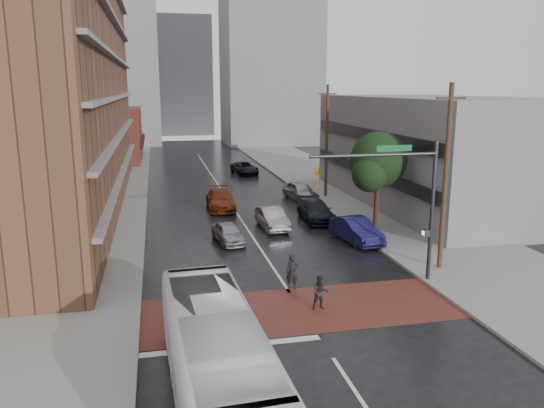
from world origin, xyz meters
TOP-DOWN VIEW (x-y plane):
  - ground at (0.00, 0.00)m, footprint 160.00×160.00m
  - crosswalk at (0.00, 0.50)m, footprint 14.00×5.00m
  - sidewalk_west at (-11.50, 25.00)m, footprint 9.00×90.00m
  - sidewalk_east at (11.50, 25.00)m, footprint 9.00×90.00m
  - apartment_block at (-14.00, 24.00)m, footprint 10.00×44.00m
  - storefront_west at (-12.00, 54.00)m, footprint 8.00×16.00m
  - building_east at (16.50, 20.00)m, footprint 11.00×26.00m
  - distant_tower_west at (-14.00, 78.00)m, footprint 18.00×16.00m
  - distant_tower_east at (14.00, 72.00)m, footprint 16.00×14.00m
  - distant_tower_center at (0.00, 95.00)m, footprint 12.00×10.00m
  - street_tree at (8.52, 12.03)m, footprint 4.20×4.10m
  - signal_mast at (5.85, 2.50)m, footprint 6.50×0.30m
  - utility_pole_near at (8.80, 4.00)m, footprint 1.60×0.26m
  - utility_pole_far at (8.80, 24.00)m, footprint 1.60×0.26m
  - transit_bus at (-4.47, -6.35)m, footprint 3.12×11.34m
  - pedestrian_a at (0.26, 3.00)m, footprint 0.71×0.55m
  - pedestrian_b at (0.86, 0.33)m, footprint 0.81×0.65m
  - car_travel_a at (-1.76, 11.62)m, footprint 2.05×3.95m
  - car_travel_b at (1.74, 14.42)m, footprint 1.79×4.52m
  - car_travel_c at (-1.06, 21.31)m, footprint 2.30×5.40m
  - suv_travel at (3.83, 38.66)m, footprint 2.91×5.23m
  - car_parked_near at (6.30, 10.00)m, footprint 2.29×4.93m
  - car_parked_mid at (5.44, 16.00)m, footprint 2.24×5.14m
  - car_parked_far at (6.30, 23.59)m, footprint 2.63×4.87m

SIDE VIEW (x-z plane):
  - ground at x=0.00m, z-range 0.00..0.00m
  - crosswalk at x=0.00m, z-range 0.00..0.02m
  - sidewalk_west at x=-11.50m, z-range 0.00..0.15m
  - sidewalk_east at x=11.50m, z-range 0.00..0.15m
  - car_travel_a at x=-1.76m, z-range 0.00..1.28m
  - suv_travel at x=3.83m, z-range 0.00..1.38m
  - car_travel_b at x=1.74m, z-range 0.00..1.46m
  - car_parked_mid at x=5.44m, z-range 0.00..1.47m
  - car_travel_c at x=-1.06m, z-range 0.00..1.55m
  - car_parked_near at x=6.30m, z-range 0.00..1.56m
  - pedestrian_b at x=0.86m, z-range 0.00..1.57m
  - car_parked_far at x=6.30m, z-range 0.00..1.57m
  - pedestrian_a at x=0.26m, z-range 0.00..1.73m
  - transit_bus at x=-4.47m, z-range 0.00..3.13m
  - storefront_west at x=-12.00m, z-range 0.00..7.00m
  - building_east at x=16.50m, z-range 0.00..9.00m
  - signal_mast at x=5.85m, z-range 1.13..8.33m
  - street_tree at x=8.52m, z-range 1.28..8.18m
  - utility_pole_near at x=8.80m, z-range 0.14..10.14m
  - utility_pole_far at x=8.80m, z-range 0.14..10.14m
  - distant_tower_center at x=0.00m, z-range 0.00..24.00m
  - apartment_block at x=-14.00m, z-range 0.00..28.00m
  - distant_tower_west at x=-14.00m, z-range 0.00..32.00m
  - distant_tower_east at x=14.00m, z-range 0.00..36.00m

